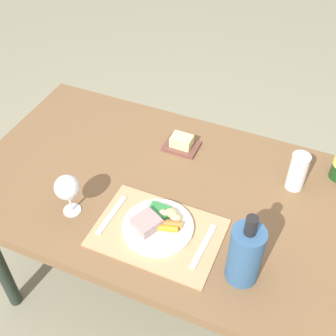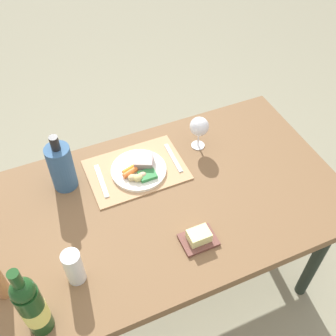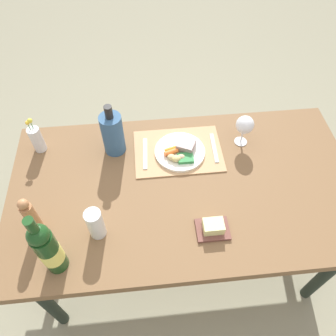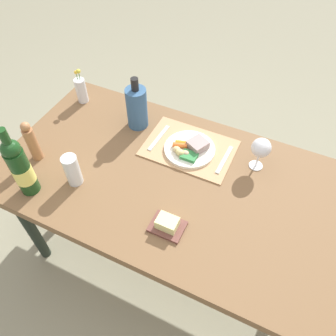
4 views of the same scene
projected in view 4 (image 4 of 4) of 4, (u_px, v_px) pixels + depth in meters
name	position (u px, v px, depth m)	size (l,w,h in m)	color
ground_plane	(172.00, 253.00, 1.96)	(8.00, 8.00, 0.00)	gray
dining_table	(173.00, 188.00, 1.47)	(1.52, 0.83, 0.71)	brown
placemat	(189.00, 148.00, 1.53)	(0.41, 0.28, 0.01)	tan
dinner_plate	(190.00, 149.00, 1.50)	(0.23, 0.23, 0.05)	white
fork	(224.00, 159.00, 1.48)	(0.02, 0.18, 0.01)	silver
knife	(159.00, 138.00, 1.57)	(0.02, 0.18, 0.01)	silver
water_tumbler	(73.00, 172.00, 1.36)	(0.06, 0.06, 0.15)	silver
wine_bottle	(20.00, 167.00, 1.28)	(0.08, 0.08, 0.34)	#184019
butter_dish	(167.00, 224.00, 1.25)	(0.13, 0.10, 0.05)	brown
cooler_bottle	(137.00, 107.00, 1.56)	(0.10, 0.10, 0.27)	#335B85
flower_vase	(81.00, 90.00, 1.70)	(0.06, 0.06, 0.19)	silver
pepper_mill	(32.00, 142.00, 1.42)	(0.05, 0.05, 0.20)	#AC7348
wine_glass	(261.00, 148.00, 1.38)	(0.08, 0.08, 0.16)	white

